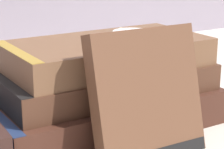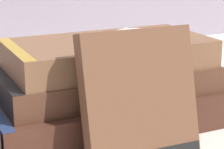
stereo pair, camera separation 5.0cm
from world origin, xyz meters
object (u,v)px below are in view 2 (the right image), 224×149
at_px(pocket_watch, 135,34).
at_px(book_flat_bottom, 99,110).
at_px(book_leaning_front, 140,101).
at_px(book_flat_top, 104,54).
at_px(book_flat_middle, 101,80).
at_px(reading_glasses, 42,89).

bearing_deg(pocket_watch, book_flat_bottom, -171.52).
relative_size(book_leaning_front, pocket_watch, 2.48).
bearing_deg(book_flat_top, book_flat_middle, 169.63).
distance_m(book_flat_bottom, pocket_watch, 0.09).
bearing_deg(reading_glasses, book_flat_top, -69.36).
bearing_deg(book_flat_bottom, book_flat_top, 21.00).
bearing_deg(reading_glasses, pocket_watch, -55.40).
bearing_deg(pocket_watch, book_flat_middle, -175.93).
xyz_separation_m(book_flat_top, reading_glasses, (-0.03, 0.15, -0.08)).
distance_m(book_flat_top, book_leaning_front, 0.09).
relative_size(book_flat_middle, reading_glasses, 2.10).
xyz_separation_m(pocket_watch, reading_glasses, (-0.07, 0.14, -0.10)).
relative_size(book_flat_middle, book_flat_top, 1.07).
height_order(book_flat_middle, book_leaning_front, book_leaning_front).
xyz_separation_m(book_flat_middle, reading_glasses, (-0.03, 0.14, -0.05)).
xyz_separation_m(book_flat_bottom, book_flat_top, (0.01, 0.00, 0.06)).
bearing_deg(book_flat_middle, pocket_watch, 3.25).
height_order(book_leaning_front, reading_glasses, book_leaning_front).
bearing_deg(book_flat_top, book_leaning_front, -93.43).
relative_size(book_leaning_front, reading_glasses, 1.11).
distance_m(book_leaning_front, pocket_watch, 0.11).
distance_m(book_flat_top, pocket_watch, 0.04).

